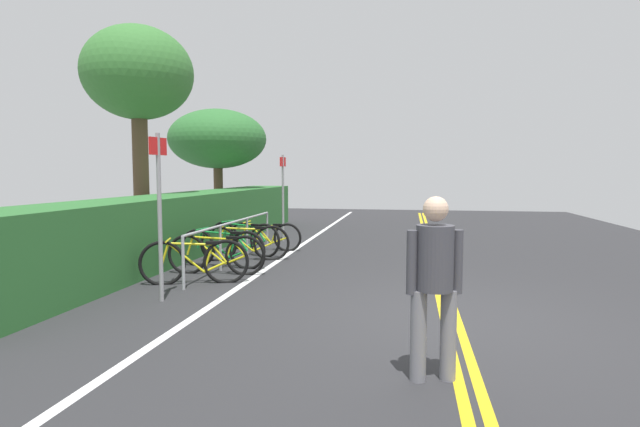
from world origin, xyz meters
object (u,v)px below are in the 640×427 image
bicycle_5 (265,236)px  sign_post_near (159,201)px  bike_rack (235,232)px  bicycle_0 (195,262)px  bicycle_4 (244,239)px  bicycle_1 (216,254)px  bicycle_2 (222,249)px  sign_post_far (283,189)px  tree_mid (138,76)px  tree_far_right (218,140)px  pedestrian (434,276)px  bicycle_3 (245,243)px

bicycle_5 → sign_post_near: (-4.73, 0.10, 1.08)m
bike_rack → bicycle_0: size_ratio=2.75×
bicycle_4 → bicycle_5: bicycle_4 is taller
bicycle_1 → bicycle_4: size_ratio=1.02×
bike_rack → bicycle_2: size_ratio=2.59×
bike_rack → bicycle_4: bearing=8.3°
bicycle_5 → sign_post_far: bearing=-1.5°
bicycle_2 → sign_post_far: 3.86m
tree_mid → tree_far_right: tree_mid is taller
bicycle_4 → sign_post_far: size_ratio=0.78×
bike_rack → pedestrian: bearing=-144.2°
bicycle_3 → tree_mid: tree_mid is taller
bicycle_1 → sign_post_near: bearing=178.8°
bicycle_1 → bicycle_4: (2.06, 0.18, 0.01)m
tree_far_right → bicycle_2: bearing=-157.8°
bicycle_5 → tree_far_right: 5.34m
bicycle_4 → sign_post_near: sign_post_near is taller
pedestrian → sign_post_near: sign_post_near is taller
bicycle_1 → tree_far_right: bearing=21.3°
bicycle_2 → pedestrian: bearing=-141.0°
sign_post_near → bicycle_4: bearing=2.1°
bicycle_0 → sign_post_near: (-1.11, -0.01, 1.05)m
bicycle_1 → pedestrian: (-3.97, -3.59, 0.56)m
bike_rack → bicycle_1: (-1.06, -0.04, -0.28)m
sign_post_near → sign_post_far: size_ratio=1.04×
bicycle_0 → bicycle_1: bearing=-3.5°
pedestrian → bicycle_0: bearing=48.9°
bicycle_2 → bicycle_5: (2.18, -0.20, -0.04)m
bicycle_2 → sign_post_far: sign_post_far is taller
bicycle_5 → pedestrian: 7.67m
bicycle_0 → bicycle_2: (1.43, 0.09, 0.00)m
bike_rack → sign_post_near: (-2.97, 0.00, 0.77)m
bicycle_2 → tree_far_right: bearing=22.2°
bicycle_1 → bicycle_5: size_ratio=1.02×
bicycle_3 → tree_far_right: tree_far_right is taller
bicycle_4 → sign_post_near: (-3.97, -0.14, 1.04)m
bike_rack → bicycle_5: bike_rack is taller
bike_rack → sign_post_near: sign_post_near is taller
sign_post_near → tree_mid: tree_mid is taller
bicycle_2 → pedestrian: pedestrian is taller
pedestrian → tree_mid: tree_mid is taller
bicycle_4 → tree_far_right: tree_far_right is taller
bicycle_5 → sign_post_near: size_ratio=0.75×
bicycle_0 → bicycle_2: bicycle_2 is taller
bicycle_0 → tree_mid: (3.16, 2.72, 3.63)m
bike_rack → bicycle_3: 0.45m
bicycle_4 → sign_post_near: 4.11m
sign_post_near → bicycle_0: bearing=0.4°
bike_rack → bicycle_5: bearing=-3.3°
pedestrian → tree_far_right: size_ratio=0.42×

